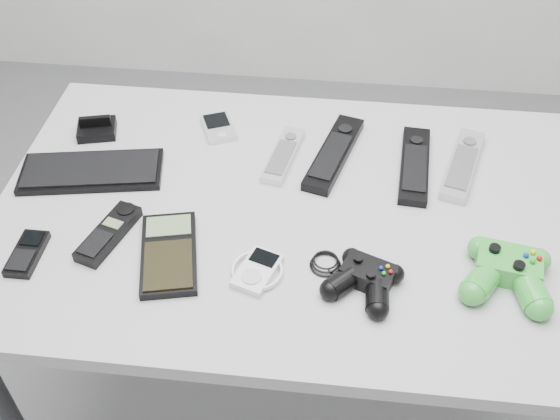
# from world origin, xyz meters

# --- Properties ---
(desk) EXTENTS (1.16, 0.75, 0.78)m
(desk) POSITION_xyz_m (0.03, 0.09, 0.71)
(desk) COLOR #A8A9AB
(desk) RESTS_ON floor
(pda_keyboard) EXTENTS (0.30, 0.17, 0.02)m
(pda_keyboard) POSITION_xyz_m (-0.39, 0.14, 0.79)
(pda_keyboard) COLOR black
(pda_keyboard) RESTS_ON desk
(dock_bracket) EXTENTS (0.09, 0.09, 0.04)m
(dock_bracket) POSITION_xyz_m (-0.42, 0.27, 0.80)
(dock_bracket) COLOR black
(dock_bracket) RESTS_ON desk
(pda) EXTENTS (0.10, 0.11, 0.02)m
(pda) POSITION_xyz_m (-0.16, 0.31, 0.79)
(pda) COLOR silver
(pda) RESTS_ON desk
(remote_silver_a) EXTENTS (0.08, 0.18, 0.02)m
(remote_silver_a) POSITION_xyz_m (-0.01, 0.23, 0.79)
(remote_silver_a) COLOR silver
(remote_silver_a) RESTS_ON desk
(remote_black_a) EXTENTS (0.12, 0.25, 0.02)m
(remote_black_a) POSITION_xyz_m (0.09, 0.25, 0.79)
(remote_black_a) COLOR black
(remote_black_a) RESTS_ON desk
(remote_black_b) EXTENTS (0.07, 0.24, 0.02)m
(remote_black_b) POSITION_xyz_m (0.26, 0.23, 0.79)
(remote_black_b) COLOR black
(remote_black_b) RESTS_ON desk
(remote_silver_b) EXTENTS (0.11, 0.23, 0.02)m
(remote_silver_b) POSITION_xyz_m (0.35, 0.24, 0.79)
(remote_silver_b) COLOR #B0B1B7
(remote_silver_b) RESTS_ON desk
(mobile_phone) EXTENTS (0.05, 0.10, 0.02)m
(mobile_phone) POSITION_xyz_m (-0.43, -0.09, 0.79)
(mobile_phone) COLOR black
(mobile_phone) RESTS_ON desk
(cordless_handset) EXTENTS (0.09, 0.16, 0.02)m
(cordless_handset) POSITION_xyz_m (-0.30, -0.03, 0.79)
(cordless_handset) COLOR black
(cordless_handset) RESTS_ON desk
(calculator) EXTENTS (0.14, 0.21, 0.02)m
(calculator) POSITION_xyz_m (-0.18, -0.06, 0.79)
(calculator) COLOR black
(calculator) RESTS_ON desk
(mp3_player) EXTENTS (0.12, 0.12, 0.02)m
(mp3_player) POSITION_xyz_m (-0.02, -0.08, 0.79)
(mp3_player) COLOR silver
(mp3_player) RESTS_ON desk
(controller_black) EXTENTS (0.24, 0.20, 0.04)m
(controller_black) POSITION_xyz_m (0.16, -0.09, 0.80)
(controller_black) COLOR black
(controller_black) RESTS_ON desk
(controller_green) EXTENTS (0.18, 0.19, 0.05)m
(controller_green) POSITION_xyz_m (0.40, -0.05, 0.80)
(controller_green) COLOR #227D22
(controller_green) RESTS_ON desk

